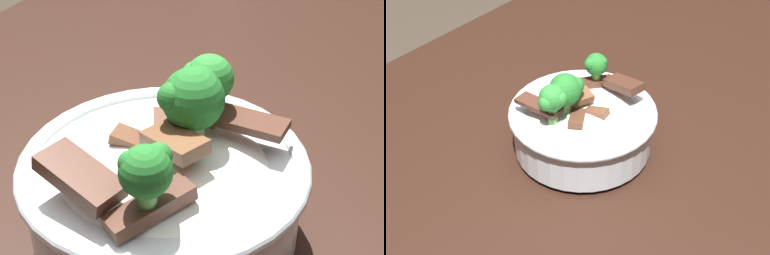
% 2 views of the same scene
% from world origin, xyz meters
% --- Properties ---
extents(rice_bowl, '(0.21, 0.21, 0.13)m').
position_xyz_m(rice_bowl, '(-0.03, 0.01, 0.80)').
color(rice_bowl, silver).
rests_on(rice_bowl, dining_table).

